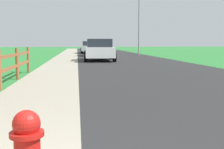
% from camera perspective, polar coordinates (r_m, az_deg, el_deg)
% --- Properties ---
extents(ground_plane, '(120.00, 120.00, 0.00)m').
position_cam_1_polar(ground_plane, '(26.58, -6.77, 3.52)').
color(ground_plane, '#2E7F36').
extents(road_asphalt, '(7.00, 66.00, 0.01)m').
position_cam_1_polar(road_asphalt, '(28.79, 0.22, 3.78)').
color(road_asphalt, '#292929').
rests_on(road_asphalt, ground).
extents(curb_concrete, '(6.00, 66.00, 0.01)m').
position_cam_1_polar(curb_concrete, '(28.73, -12.78, 3.62)').
color(curb_concrete, '#A9A08A').
rests_on(curb_concrete, ground).
extents(grass_verge, '(5.00, 66.00, 0.00)m').
position_cam_1_polar(grass_verge, '(28.92, -15.74, 3.56)').
color(grass_verge, '#2E7F36').
rests_on(grass_verge, ground).
extents(parked_suv_white, '(2.21, 4.74, 1.51)m').
position_cam_1_polar(parked_suv_white, '(20.51, -2.54, 4.88)').
color(parked_suv_white, white).
rests_on(parked_suv_white, ground).
extents(parked_car_beige, '(2.31, 4.34, 1.51)m').
position_cam_1_polar(parked_car_beige, '(27.79, -2.91, 5.21)').
color(parked_car_beige, '#C6B793').
rests_on(parked_car_beige, ground).
extents(parked_car_silver, '(2.32, 4.87, 1.41)m').
position_cam_1_polar(parked_car_silver, '(34.80, -4.31, 5.40)').
color(parked_car_silver, '#B7BABF').
rests_on(parked_car_silver, ground).
extents(street_lamp, '(1.17, 0.20, 6.38)m').
position_cam_1_polar(street_lamp, '(28.97, 5.54, 11.26)').
color(street_lamp, gray).
rests_on(street_lamp, ground).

